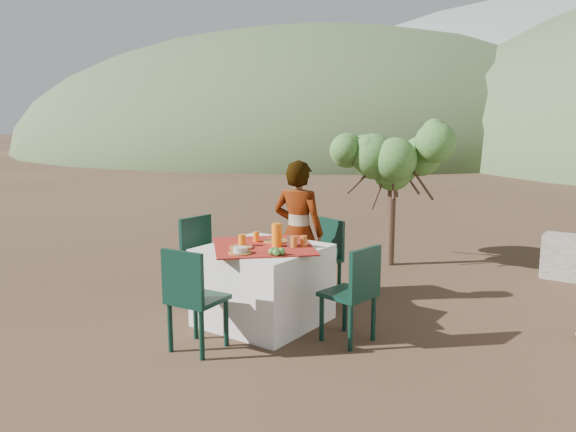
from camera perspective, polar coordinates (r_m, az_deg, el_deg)
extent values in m
plane|color=#382419|center=(5.85, -6.19, -9.74)|extent=(160.00, 160.00, 0.00)
cube|color=white|center=(5.46, -2.51, -6.98)|extent=(1.02, 1.02, 0.75)
cube|color=#AB2F18|center=(5.36, -2.54, -3.08)|extent=(1.30, 1.30, 0.01)
cylinder|color=black|center=(6.29, 1.04, -6.27)|extent=(0.04, 0.04, 0.43)
cylinder|color=black|center=(6.04, 2.94, -6.94)|extent=(0.04, 0.04, 0.43)
cylinder|color=black|center=(6.48, 3.31, -5.80)|extent=(0.04, 0.04, 0.43)
cylinder|color=black|center=(6.25, 5.23, -6.41)|extent=(0.04, 0.04, 0.43)
cube|color=black|center=(6.21, 3.15, -4.45)|extent=(0.50, 0.50, 0.04)
cube|color=black|center=(6.27, 4.43, -2.18)|extent=(0.39, 0.16, 0.42)
cylinder|color=black|center=(4.97, -6.30, -10.60)|extent=(0.04, 0.04, 0.45)
cylinder|color=black|center=(5.16, -9.36, -9.88)|extent=(0.04, 0.04, 0.45)
cylinder|color=black|center=(4.72, -8.76, -11.77)|extent=(0.04, 0.04, 0.45)
cylinder|color=black|center=(4.92, -11.88, -10.94)|extent=(0.04, 0.04, 0.45)
cube|color=black|center=(4.87, -9.15, -8.32)|extent=(0.46, 0.46, 0.04)
cube|color=black|center=(4.66, -10.68, -6.13)|extent=(0.42, 0.08, 0.44)
cylinder|color=black|center=(5.80, -7.98, -7.55)|extent=(0.05, 0.05, 0.46)
cylinder|color=black|center=(6.04, -5.59, -6.81)|extent=(0.05, 0.05, 0.46)
cylinder|color=black|center=(6.05, -10.32, -6.90)|extent=(0.05, 0.05, 0.46)
cylinder|color=black|center=(6.27, -7.93, -6.22)|extent=(0.05, 0.05, 0.46)
cube|color=black|center=(5.98, -8.01, -4.73)|extent=(0.45, 0.45, 0.04)
cube|color=black|center=(6.06, -9.35, -2.17)|extent=(0.06, 0.43, 0.45)
cylinder|color=black|center=(5.30, 5.79, -9.34)|extent=(0.04, 0.04, 0.43)
cylinder|color=black|center=(5.07, 3.44, -10.23)|extent=(0.04, 0.04, 0.43)
cylinder|color=black|center=(5.12, 8.67, -10.12)|extent=(0.04, 0.04, 0.43)
cylinder|color=black|center=(4.87, 6.37, -11.10)|extent=(0.04, 0.04, 0.43)
cube|color=black|center=(5.02, 6.11, -7.86)|extent=(0.46, 0.46, 0.04)
cube|color=black|center=(4.85, 7.85, -5.70)|extent=(0.10, 0.40, 0.42)
imported|color=#8C6651|center=(5.96, 1.06, -1.67)|extent=(0.62, 0.46, 1.54)
cylinder|color=#4F3427|center=(7.69, 10.44, -0.27)|extent=(0.11, 0.11, 1.27)
sphere|color=#266324|center=(7.60, 10.58, 4.47)|extent=(0.55, 0.55, 0.55)
sphere|color=#266324|center=(7.40, 14.14, 5.27)|extent=(0.51, 0.51, 0.51)
sphere|color=#266324|center=(7.88, 7.88, 5.38)|extent=(0.47, 0.47, 0.47)
sphere|color=#266324|center=(8.01, 12.75, 5.96)|extent=(0.49, 0.49, 0.49)
sphere|color=#266324|center=(7.17, 9.37, 4.57)|extent=(0.44, 0.44, 0.44)
ellipsoid|color=#384D2B|center=(40.47, 3.22, 6.84)|extent=(40.00, 40.00, 16.00)
cylinder|color=brown|center=(5.53, -1.23, -2.55)|extent=(0.24, 0.24, 0.01)
cylinder|color=brown|center=(5.27, -4.78, -3.18)|extent=(0.22, 0.22, 0.01)
cylinder|color=orange|center=(5.53, -3.24, -2.11)|extent=(0.06, 0.06, 0.10)
cylinder|color=orange|center=(5.35, -4.70, -2.46)|extent=(0.07, 0.07, 0.11)
cylinder|color=orange|center=(5.31, -1.13, -1.93)|extent=(0.10, 0.10, 0.22)
cylinder|color=brown|center=(5.06, -4.89, -3.73)|extent=(0.21, 0.21, 0.01)
cylinder|color=silver|center=(5.06, -4.89, -3.42)|extent=(0.12, 0.12, 0.04)
cylinder|color=#C36822|center=(5.29, 0.62, -2.61)|extent=(0.07, 0.07, 0.10)
cylinder|color=#C36822|center=(5.31, 1.61, -2.56)|extent=(0.07, 0.07, 0.10)
cube|color=silver|center=(5.31, 0.38, -2.57)|extent=(0.09, 0.07, 0.10)
sphere|color=#427C2D|center=(5.01, -1.32, -3.52)|extent=(0.07, 0.07, 0.07)
sphere|color=#427C2D|center=(4.98, -0.65, -3.60)|extent=(0.07, 0.07, 0.07)
sphere|color=#427C2D|center=(4.95, -1.21, -3.70)|extent=(0.07, 0.07, 0.07)
sphere|color=#427C2D|center=(4.97, -1.65, -3.62)|extent=(0.07, 0.07, 0.07)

